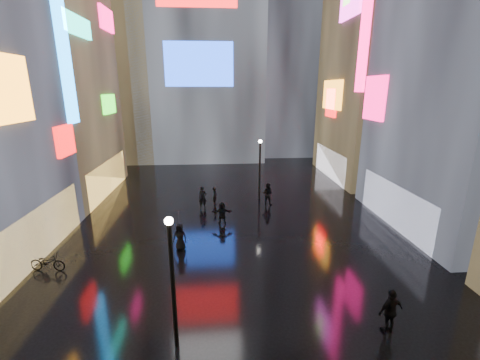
{
  "coord_description": "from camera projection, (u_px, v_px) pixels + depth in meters",
  "views": [
    {
      "loc": [
        -1.08,
        -2.97,
        9.3
      ],
      "look_at": [
        0.0,
        12.0,
        5.0
      ],
      "focal_mm": 24.0,
      "sensor_mm": 36.0,
      "label": 1
    }
  ],
  "objects": [
    {
      "name": "tower_flank_right",
      "position": [
        286.0,
        32.0,
        45.53
      ],
      "size": [
        12.0,
        12.0,
        34.0
      ],
      "primitive_type": "cube",
      "color": "black",
      "rests_on": "ground"
    },
    {
      "name": "lamp_near",
      "position": [
        172.0,
        277.0,
        11.23
      ],
      "size": [
        0.3,
        0.3,
        5.2
      ],
      "color": "black",
      "rests_on": "ground"
    },
    {
      "name": "pedestrian_6",
      "position": [
        203.0,
        198.0,
        25.55
      ],
      "size": [
        0.72,
        0.54,
        1.8
      ],
      "primitive_type": "imported",
      "rotation": [
        0.0,
        0.0,
        0.17
      ],
      "color": "black",
      "rests_on": "ground"
    },
    {
      "name": "bicycle",
      "position": [
        47.0,
        262.0,
        16.86
      ],
      "size": [
        1.94,
        0.88,
        0.99
      ],
      "primitive_type": "imported",
      "rotation": [
        0.0,
        0.0,
        1.45
      ],
      "color": "black",
      "rests_on": "ground"
    },
    {
      "name": "pedestrian_7",
      "position": [
        268.0,
        194.0,
        26.48
      ],
      "size": [
        1.1,
        1.01,
        1.82
      ],
      "primitive_type": "imported",
      "rotation": [
        0.0,
        0.0,
        2.67
      ],
      "color": "black",
      "rests_on": "ground"
    },
    {
      "name": "pedestrian_5",
      "position": [
        222.0,
        213.0,
        22.67
      ],
      "size": [
        1.5,
        0.52,
        1.6
      ],
      "primitive_type": "imported",
      "rotation": [
        0.0,
        0.0,
        3.18
      ],
      "color": "black",
      "rests_on": "ground"
    },
    {
      "name": "pedestrian_4",
      "position": [
        180.0,
        237.0,
        18.97
      ],
      "size": [
        0.9,
        0.68,
        1.66
      ],
      "primitive_type": "imported",
      "rotation": [
        0.0,
        0.0,
        -0.21
      ],
      "color": "black",
      "rests_on": "ground"
    },
    {
      "name": "building_left_far",
      "position": [
        34.0,
        67.0,
        26.28
      ],
      "size": [
        10.28,
        12.0,
        22.0
      ],
      "color": "black",
      "rests_on": "ground"
    },
    {
      "name": "building_right_far",
      "position": [
        389.0,
        39.0,
        31.5
      ],
      "size": [
        10.28,
        12.0,
        28.0
      ],
      "color": "black",
      "rests_on": "ground"
    },
    {
      "name": "ground",
      "position": [
        233.0,
        214.0,
        24.66
      ],
      "size": [
        140.0,
        140.0,
        0.0
      ],
      "primitive_type": "plane",
      "color": "black",
      "rests_on": "ground"
    },
    {
      "name": "lamp_far",
      "position": [
        260.0,
        166.0,
        27.26
      ],
      "size": [
        0.3,
        0.3,
        5.2
      ],
      "color": "black",
      "rests_on": "ground"
    },
    {
      "name": "pedestrian_8",
      "position": [
        215.0,
        196.0,
        26.4
      ],
      "size": [
        0.43,
        0.59,
        1.52
      ],
      "primitive_type": "imported",
      "rotation": [
        0.0,
        0.0,
        1.45
      ],
      "color": "black",
      "rests_on": "ground"
    },
    {
      "name": "umbrella_2",
      "position": [
        179.0,
        217.0,
        18.62
      ],
      "size": [
        1.22,
        1.23,
        0.86
      ],
      "primitive_type": "imported",
      "rotation": [
        0.0,
        0.0,
        2.78
      ],
      "color": "black",
      "rests_on": "pedestrian_4"
    },
    {
      "name": "pedestrian_3",
      "position": [
        391.0,
        311.0,
        12.5
      ],
      "size": [
        1.18,
        0.72,
        1.88
      ],
      "primitive_type": "imported",
      "rotation": [
        0.0,
        0.0,
        3.39
      ],
      "color": "black",
      "rests_on": "ground"
    },
    {
      "name": "tower_flank_left",
      "position": [
        115.0,
        58.0,
        41.2
      ],
      "size": [
        10.0,
        10.0,
        26.0
      ],
      "primitive_type": "cube",
      "color": "black",
      "rests_on": "ground"
    }
  ]
}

